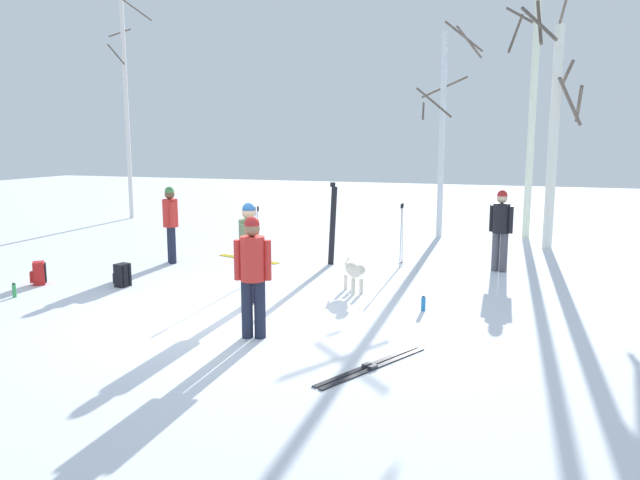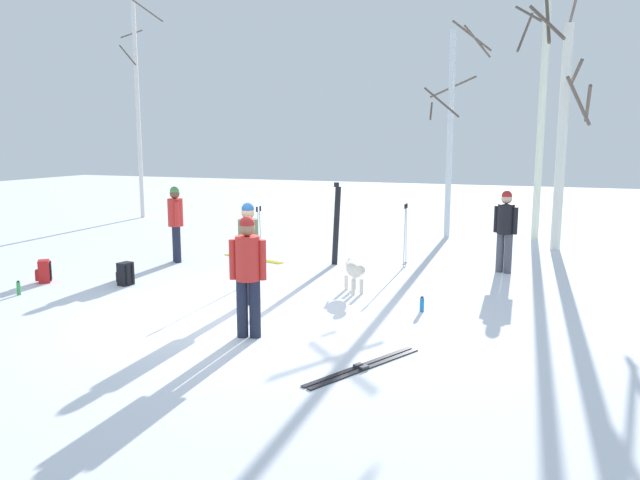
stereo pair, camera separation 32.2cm
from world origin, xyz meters
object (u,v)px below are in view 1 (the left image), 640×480
object	(u,v)px
person_1	(501,225)
ski_pair_lying_0	(249,259)
person_2	(249,247)
backpack_1	(39,273)
dog	(354,271)
ski_pair_planted_0	(333,224)
person_3	(171,220)
birch_tree_1	(443,128)
birch_tree_3	(554,130)
ski_poles_0	(402,233)
ski_pair_lying_1	(372,366)
person_0	(253,269)
birch_tree_0	(126,100)
water_bottle_0	(14,290)
ski_poles_1	(257,240)
birch_tree_2	(534,95)
water_bottle_1	(423,303)
backpack_0	(122,275)

from	to	relation	value
person_1	ski_pair_lying_0	distance (m)	5.67
person_2	backpack_1	size ratio (longest dim) A/B	3.90
dog	ski_pair_planted_0	size ratio (longest dim) A/B	0.41
person_3	birch_tree_1	bearing A→B (deg)	47.71
person_1	birch_tree_3	distance (m)	3.91
ski_poles_0	dog	bearing A→B (deg)	-97.42
person_1	ski_pair_lying_1	size ratio (longest dim) A/B	0.96
ski_pair_lying_0	birch_tree_1	bearing A→B (deg)	52.13
person_0	birch_tree_0	size ratio (longest dim) A/B	0.22
person_0	person_2	world-z (taller)	same
ski_pair_lying_1	birch_tree_3	xyz separation A→B (m)	(2.17, 9.44, 2.97)
water_bottle_0	birch_tree_0	bearing A→B (deg)	115.64
ski_pair_lying_0	birch_tree_1	xyz separation A→B (m)	(3.71, 4.77, 3.04)
ski_pair_lying_1	person_0	bearing A→B (deg)	163.34
ski_poles_1	water_bottle_0	distance (m)	4.44
person_2	dog	bearing A→B (deg)	42.24
birch_tree_0	ski_poles_0	bearing A→B (deg)	-25.47
ski_pair_lying_0	birch_tree_2	world-z (taller)	birch_tree_2
water_bottle_0	birch_tree_0	xyz separation A→B (m)	(-4.78, 9.95, 3.96)
person_0	dog	distance (m)	3.07
ski_poles_0	ski_pair_planted_0	bearing A→B (deg)	-167.39
ski_pair_planted_0	birch_tree_0	xyz separation A→B (m)	(-9.21, 5.41, 3.17)
ski_pair_planted_0	birch_tree_2	size ratio (longest dim) A/B	0.24
ski_poles_0	ski_poles_1	xyz separation A→B (m)	(-2.47, -2.12, 0.03)
birch_tree_2	ski_poles_1	bearing A→B (deg)	-125.21
person_2	birch_tree_3	xyz separation A→B (m)	(4.86, 7.26, 2.00)
person_2	ski_pair_planted_0	bearing A→B (deg)	84.92
ski_poles_0	ski_poles_1	size ratio (longest dim) A/B	0.96
ski_poles_1	water_bottle_1	world-z (taller)	ski_poles_1
ski_pair_planted_0	ski_poles_0	xyz separation A→B (m)	(1.47, 0.33, -0.17)
ski_poles_1	person_0	bearing A→B (deg)	-65.89
dog	water_bottle_0	xyz separation A→B (m)	(-5.57, -2.30, -0.26)
person_3	ski_poles_1	world-z (taller)	person_3
person_2	water_bottle_0	world-z (taller)	person_2
ski_pair_planted_0	backpack_1	distance (m)	6.02
birch_tree_2	ski_pair_planted_0	bearing A→B (deg)	-127.08
person_1	ski_pair_lying_1	xyz separation A→B (m)	(-1.17, -6.23, -0.97)
water_bottle_0	birch_tree_0	world-z (taller)	birch_tree_0
person_2	ski_poles_1	world-z (taller)	person_2
birch_tree_1	birch_tree_3	distance (m)	3.03
person_0	backpack_0	xyz separation A→B (m)	(-3.65, 1.94, -0.77)
ski_pair_planted_0	ski_poles_1	world-z (taller)	ski_pair_planted_0
ski_poles_0	ski_poles_1	bearing A→B (deg)	-139.35
ski_poles_1	ski_poles_0	bearing A→B (deg)	40.65
backpack_1	ski_poles_1	bearing A→B (deg)	26.10
ski_pair_lying_1	water_bottle_0	size ratio (longest dim) A/B	6.94
backpack_0	birch_tree_2	world-z (taller)	birch_tree_2
ski_pair_lying_1	ski_poles_0	bearing A→B (deg)	98.40
person_0	person_1	world-z (taller)	same
backpack_0	person_2	bearing A→B (deg)	-6.44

